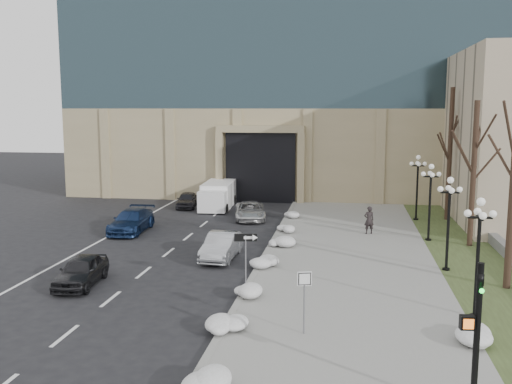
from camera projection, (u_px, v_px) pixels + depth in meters
ground at (232, 375)px, 17.39m from camera, size 160.00×160.00×0.00m
sidewalk at (348, 259)px, 30.50m from camera, size 9.00×40.00×0.12m
curb at (265, 255)px, 31.20m from camera, size 0.30×40.00×0.14m
grass_strip at (475, 264)px, 29.48m from camera, size 4.00×40.00×0.10m
stone_wall at (506, 251)px, 31.07m from camera, size 0.50×30.00×0.70m
office_tower at (298, 4)px, 57.55m from camera, size 40.00×24.70×36.00m
car_a at (81, 271)px, 26.09m from camera, size 1.96×4.12×1.36m
car_b at (222, 246)px, 30.68m from camera, size 1.63×4.32×1.41m
car_c at (131, 221)px, 37.34m from camera, size 2.25×5.10×1.46m
car_d at (250, 211)px, 41.47m from camera, size 2.94×4.88×1.27m
car_e at (187, 200)px, 46.50m from camera, size 2.01×3.89×1.27m
pedestrian at (369, 220)px, 36.21m from camera, size 0.75×0.60×1.77m
box_truck at (218, 196)px, 46.41m from camera, size 2.58×6.47×2.02m
one_way_sign at (250, 245)px, 24.44m from camera, size 1.03×0.32×2.73m
keep_sign at (304, 289)px, 20.03m from camera, size 0.51×0.18×2.39m
traffic_signal at (475, 343)px, 14.65m from camera, size 0.72×0.96×4.21m
snow_clump_b at (228, 328)px, 20.32m from camera, size 1.10×1.60×0.36m
snow_clump_c at (248, 293)px, 24.14m from camera, size 1.10×1.60×0.36m
snow_clump_d at (262, 263)px, 28.76m from camera, size 1.10×1.60×0.36m
snow_clump_e at (281, 242)px, 33.36m from camera, size 1.10×1.60×0.36m
snow_clump_f at (287, 229)px, 36.85m from camera, size 1.10×1.60×0.36m
snow_clump_g at (290, 215)px, 41.67m from camera, size 1.10×1.60×0.36m
snow_clump_h at (477, 339)px, 19.36m from camera, size 1.10×1.60×0.36m
lamppost_a at (479, 242)px, 21.49m from camera, size 1.18×1.18×4.76m
lamppost_b at (449, 211)px, 27.84m from camera, size 1.18×1.18×4.76m
lamppost_c at (430, 192)px, 34.19m from camera, size 1.18×1.18×4.76m
lamppost_d at (417, 179)px, 40.53m from camera, size 1.18×1.18×4.76m
tree_mid at (475, 153)px, 32.51m from camera, size 3.20×3.20×8.50m
tree_far at (451, 135)px, 40.23m from camera, size 3.20×3.20×9.50m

